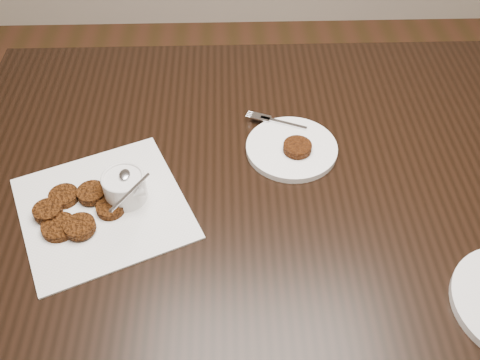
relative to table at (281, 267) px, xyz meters
name	(u,v)px	position (x,y,z in m)	size (l,w,h in m)	color
table	(281,267)	(0.00, 0.00, 0.00)	(1.42, 0.91, 0.75)	black
napkin	(103,208)	(-0.37, -0.11, 0.38)	(0.30, 0.30, 0.00)	white
sauce_ramekin	(122,176)	(-0.33, -0.08, 0.44)	(0.11, 0.11, 0.12)	silver
patty_cluster	(71,216)	(-0.43, -0.14, 0.39)	(0.21, 0.21, 0.02)	#5D2B0C
plate_with_patty	(292,146)	(0.00, 0.04, 0.39)	(0.19, 0.19, 0.03)	white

